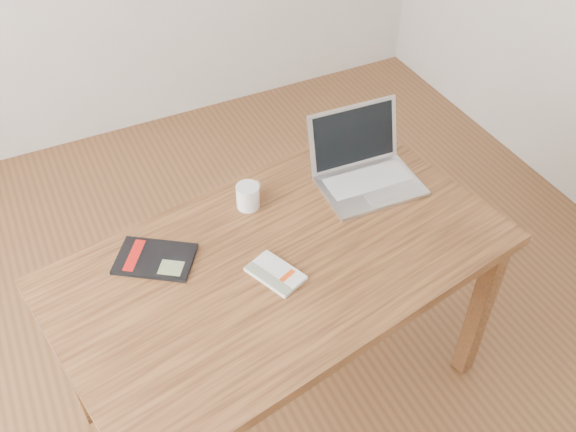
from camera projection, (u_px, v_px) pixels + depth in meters
name	position (u px, v px, depth m)	size (l,w,h in m)	color
room	(183.00, 117.00, 1.46)	(4.04, 4.04, 2.70)	brown
desk	(282.00, 276.00, 2.04)	(1.51, 1.03, 0.75)	brown
white_guidebook	(275.00, 274.00, 1.91)	(0.16, 0.19, 0.01)	silver
black_guidebook	(155.00, 259.00, 1.96)	(0.28, 0.26, 0.01)	black
laptop	(364.00, 168.00, 2.21)	(0.35, 0.31, 0.23)	silver
coffee_mug	(248.00, 195.00, 2.12)	(0.10, 0.09, 0.08)	white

